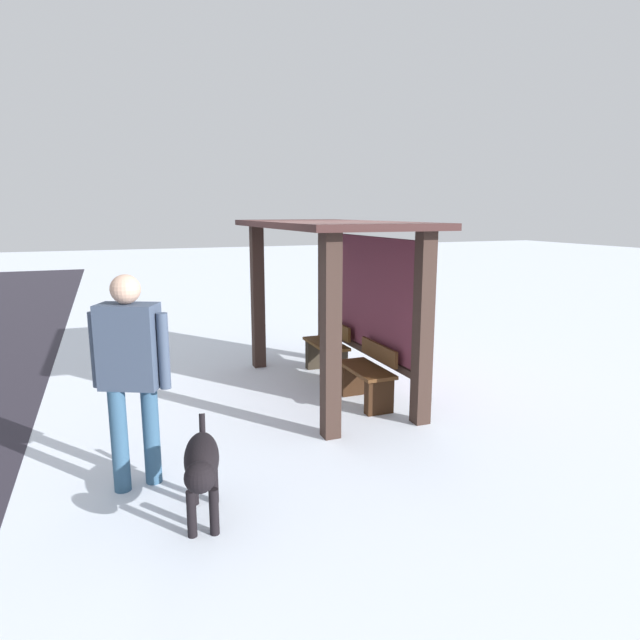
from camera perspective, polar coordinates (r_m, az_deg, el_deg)
ground_plane at (r=7.29m, az=0.75°, el=-7.31°), size 60.00×60.00×0.00m
bus_shelter at (r=7.02m, az=2.13°, el=5.20°), size 3.36×1.59×2.20m
bench_left_inside at (r=7.86m, az=0.75°, el=-3.35°), size 0.92×0.38×0.76m
bench_center_inside at (r=6.73m, az=4.95°, el=-6.04°), size 0.92×0.39×0.74m
person_walking at (r=4.77m, az=-19.17°, el=-4.33°), size 0.44×0.64×1.83m
dog at (r=4.29m, az=-12.25°, el=-14.46°), size 1.02×0.39×0.68m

